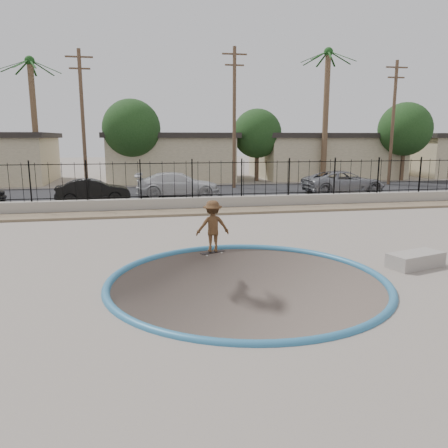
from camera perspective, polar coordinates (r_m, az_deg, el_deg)
name	(u,v)px	position (r m, az deg, el deg)	size (l,w,h in m)	color
ground	(189,224)	(23.68, -4.58, -0.06)	(120.00, 120.00, 2.20)	slate
bowl_pit	(247,281)	(10.98, 3.05, -7.48)	(6.84, 6.84, 1.80)	#443B34
coping_ring	(247,281)	(10.98, 3.05, -7.48)	(7.04, 7.04, 0.20)	teal
rock_strip	(195,212)	(20.74, -3.76, 1.58)	(42.00, 1.60, 0.11)	#857257
retaining_wall	(193,203)	(21.78, -4.13, 2.69)	(42.00, 0.45, 0.60)	gray
fence	(192,179)	(21.63, -4.18, 5.84)	(40.00, 0.04, 1.80)	black
street	(180,193)	(28.42, -5.75, 4.09)	(90.00, 8.00, 0.04)	black
house_center	(169,156)	(37.71, -7.16, 8.79)	(10.60, 8.60, 3.90)	tan
house_east	(324,155)	(41.10, 12.94, 8.78)	(12.60, 8.60, 3.90)	tan
palm_mid	(32,93)	(36.01, -23.76, 15.35)	(2.30, 2.30, 9.30)	brown
palm_right	(327,88)	(36.34, 13.29, 16.95)	(2.30, 2.30, 10.30)	brown
utility_pole_left	(83,119)	(30.31, -17.97, 12.93)	(1.70, 0.24, 9.00)	#473323
utility_pole_mid	(234,116)	(30.82, 1.35, 13.89)	(1.70, 0.24, 9.50)	#473323
utility_pole_right	(393,121)	(35.36, 21.19, 12.40)	(1.70, 0.24, 9.00)	#473323
street_tree_left	(131,128)	(34.10, -11.99, 12.11)	(4.32, 4.32, 6.36)	#473323
street_tree_mid	(257,134)	(36.36, 4.35, 11.69)	(3.96, 3.96, 5.83)	#473323
street_tree_right	(405,129)	(39.49, 22.57, 11.35)	(4.32, 4.32, 6.36)	#473323
skater	(213,229)	(13.26, -1.49, -0.69)	(1.01, 0.58, 1.57)	brown
skateboard	(213,252)	(13.42, -1.48, -3.72)	(0.82, 0.52, 0.07)	black
concrete_ledge	(415,260)	(13.21, 23.73, -4.30)	(1.60, 0.70, 0.40)	gray
car_b	(93,191)	(24.89, -16.73, 4.19)	(1.36, 3.90, 1.29)	black
car_c	(178,185)	(26.33, -6.01, 5.14)	(2.03, 4.99, 1.45)	silver
car_d	(344,182)	(28.62, 15.37, 5.27)	(2.38, 5.16, 1.43)	gray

